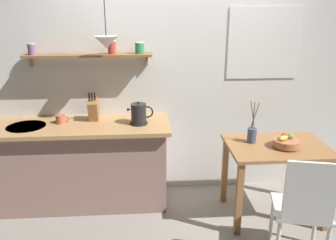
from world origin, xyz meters
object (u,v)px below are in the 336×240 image
object	(u,v)px
fruit_bowl	(286,142)
coffee_mug_by_sink	(61,119)
dining_table	(276,158)
dining_chair_near	(304,206)
knife_block	(93,109)
twig_vase	(252,135)
pendant_lamp	(106,42)
electric_kettle	(139,114)

from	to	relation	value
fruit_bowl	coffee_mug_by_sink	xyz separation A→B (m)	(-2.16, 0.44, 0.13)
dining_table	fruit_bowl	distance (m)	0.20
dining_table	dining_chair_near	distance (m)	0.70
knife_block	fruit_bowl	bearing A→B (deg)	-15.62
fruit_bowl	twig_vase	xyz separation A→B (m)	(-0.29, 0.14, 0.03)
twig_vase	dining_chair_near	bearing A→B (deg)	-75.18
knife_block	pendant_lamp	distance (m)	0.73
twig_vase	electric_kettle	size ratio (longest dim) A/B	1.60
fruit_bowl	twig_vase	size ratio (longest dim) A/B	0.59
dining_table	dining_chair_near	world-z (taller)	dining_chair_near
fruit_bowl	pendant_lamp	world-z (taller)	pendant_lamp
electric_kettle	dining_table	bearing A→B (deg)	-13.32
electric_kettle	knife_block	size ratio (longest dim) A/B	0.86
dining_chair_near	knife_block	size ratio (longest dim) A/B	3.22
twig_vase	fruit_bowl	bearing A→B (deg)	-26.62
dining_table	electric_kettle	bearing A→B (deg)	166.68
knife_block	coffee_mug_by_sink	size ratio (longest dim) A/B	2.29
coffee_mug_by_sink	twig_vase	bearing A→B (deg)	-9.07
electric_kettle	pendant_lamp	xyz separation A→B (m)	(-0.28, 0.01, 0.71)
knife_block	electric_kettle	bearing A→B (deg)	-17.64
twig_vase	knife_block	size ratio (longest dim) A/B	1.38
dining_chair_near	knife_block	world-z (taller)	knife_block
twig_vase	electric_kettle	distance (m)	1.13
twig_vase	electric_kettle	xyz separation A→B (m)	(-1.09, 0.22, 0.16)
coffee_mug_by_sink	knife_block	bearing A→B (deg)	12.69
dining_table	twig_vase	world-z (taller)	twig_vase
dining_chair_near	fruit_bowl	distance (m)	0.70
coffee_mug_by_sink	pendant_lamp	distance (m)	0.92
fruit_bowl	electric_kettle	size ratio (longest dim) A/B	0.94
electric_kettle	coffee_mug_by_sink	bearing A→B (deg)	174.45
pendant_lamp	knife_block	bearing A→B (deg)	143.78
dining_chair_near	pendant_lamp	size ratio (longest dim) A/B	1.60
dining_table	fruit_bowl	bearing A→B (deg)	-43.48
twig_vase	electric_kettle	world-z (taller)	twig_vase
knife_block	coffee_mug_by_sink	xyz separation A→B (m)	(-0.32, -0.07, -0.08)
dining_table	coffee_mug_by_sink	size ratio (longest dim) A/B	7.22
pendant_lamp	dining_table	bearing A→B (deg)	-11.52
dining_table	electric_kettle	distance (m)	1.41
coffee_mug_by_sink	dining_table	bearing A→B (deg)	-10.46
dining_chair_near	pendant_lamp	bearing A→B (deg)	147.21
dining_chair_near	twig_vase	bearing A→B (deg)	104.82
fruit_bowl	knife_block	distance (m)	1.93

